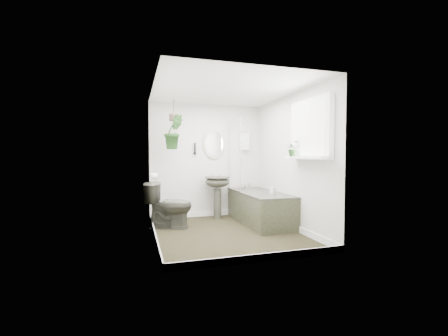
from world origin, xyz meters
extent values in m
cube|color=black|center=(0.00, 0.00, -0.01)|extent=(2.30, 2.80, 0.02)
cube|color=white|center=(0.00, 0.00, 2.31)|extent=(2.30, 2.80, 0.02)
cube|color=white|center=(0.00, 1.41, 1.15)|extent=(2.30, 0.02, 2.30)
cube|color=white|center=(0.00, -1.41, 1.15)|extent=(2.30, 0.02, 2.30)
cube|color=white|center=(-1.16, 0.00, 1.15)|extent=(0.02, 2.80, 2.30)
cube|color=white|center=(1.16, 0.00, 1.15)|extent=(0.02, 2.80, 2.30)
cube|color=white|center=(0.00, 0.00, 0.05)|extent=(2.30, 2.80, 0.10)
cube|color=white|center=(0.80, 1.34, 1.55)|extent=(0.20, 0.10, 0.35)
ellipsoid|color=beige|center=(0.15, 1.37, 1.50)|extent=(0.46, 0.03, 0.62)
cylinder|color=black|center=(-0.25, 1.36, 1.40)|extent=(0.04, 0.04, 0.22)
cylinder|color=white|center=(-1.10, 0.70, 0.90)|extent=(0.11, 0.11, 0.11)
cube|color=white|center=(1.09, -0.70, 1.65)|extent=(0.08, 1.00, 0.90)
cube|color=white|center=(1.02, -0.70, 1.23)|extent=(0.18, 1.00, 0.04)
cube|color=white|center=(1.04, -0.70, 1.65)|extent=(0.01, 0.86, 0.76)
imported|color=#36362D|center=(-0.85, 0.62, 0.40)|extent=(0.89, 0.71, 0.80)
imported|color=black|center=(0.97, -0.40, 1.37)|extent=(0.24, 0.22, 0.24)
imported|color=black|center=(-0.73, 0.95, 1.69)|extent=(0.40, 0.35, 0.64)
imported|color=#2F2B2C|center=(0.89, 0.15, 0.67)|extent=(0.10, 0.10, 0.17)
cylinder|color=#45352B|center=(-0.73, 0.95, 1.95)|extent=(0.16, 0.16, 0.12)
camera|label=1|loc=(-1.42, -4.61, 1.26)|focal=24.00mm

